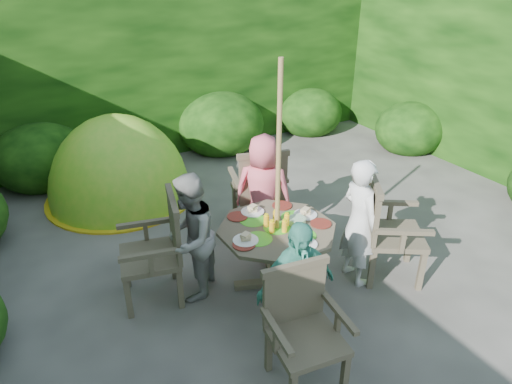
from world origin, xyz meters
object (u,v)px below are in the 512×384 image
patio_table (277,237)px  parasol_pole (278,185)px  garden_chair_right (386,228)px  dome_tent (123,197)px  child_back (263,191)px  garden_chair_back (259,188)px  garden_chair_front (302,326)px  child_right (359,222)px  garden_chair_left (158,248)px  child_front (296,288)px  child_left (190,238)px

patio_table → parasol_pole: bearing=172.4°
garden_chair_right → dome_tent: size_ratio=0.45×
child_back → garden_chair_back: bearing=-75.3°
parasol_pole → garden_chair_front: parasol_pole is taller
garden_chair_right → child_right: 0.31m
patio_table → garden_chair_left: size_ratio=1.47×
child_front → dome_tent: child_front is taller
child_back → child_front: size_ratio=1.08×
garden_chair_back → child_front: bearing=84.0°
dome_tent → garden_chair_left: bearing=-102.8°
patio_table → garden_chair_right: (1.03, -0.36, -0.01)m
garden_chair_left → child_back: (1.30, 0.36, 0.11)m
child_left → dome_tent: size_ratio=0.55×
garden_chair_back → child_back: (-0.11, -0.27, 0.10)m
patio_table → child_right: 0.80m
garden_chair_left → child_left: bearing=79.3°
garden_chair_front → dome_tent: (-0.44, 3.65, -0.48)m
child_left → child_right: bearing=107.5°
child_front → child_right: bearing=26.4°
patio_table → garden_chair_back: size_ratio=1.46×
child_left → child_back: (1.03, 0.47, 0.02)m
parasol_pole → child_back: (0.28, 0.75, -0.46)m
dome_tent → garden_chair_front: bearing=-91.4°
patio_table → garden_chair_front: size_ratio=1.61×
patio_table → child_right: child_right is taller
patio_table → child_left: size_ratio=1.18×
garden_chair_back → child_front: 1.89m
garden_chair_front → child_right: 1.38m
garden_chair_front → child_front: bearing=72.9°
garden_chair_back → child_right: 1.35m
parasol_pole → garden_chair_front: 1.26m
child_front → garden_chair_left: bearing=124.7°
dome_tent → child_left: bearing=-96.0°
patio_table → child_front: child_front is taller
patio_table → garden_chair_right: garden_chair_right is taller
patio_table → child_left: (-0.75, 0.28, 0.07)m
parasol_pole → dome_tent: (-0.84, 2.62, -1.10)m
garden_chair_right → garden_chair_left: size_ratio=1.03×
patio_table → child_front: (-0.28, -0.75, 0.03)m
child_right → dome_tent: size_ratio=0.57×
garden_chair_left → patio_table: bearing=81.1°
parasol_pole → child_back: size_ratio=1.73×
dome_tent → child_front: bearing=-88.8°
child_back → dome_tent: size_ratio=0.56×
patio_table → child_front: bearing=-110.7°
garden_chair_right → garden_chair_back: size_ratio=1.02×
child_front → dome_tent: 3.47m
child_right → child_left: child_right is taller
garden_chair_right → garden_chair_back: 1.53m
dome_tent → garden_chair_right: bearing=-66.2°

